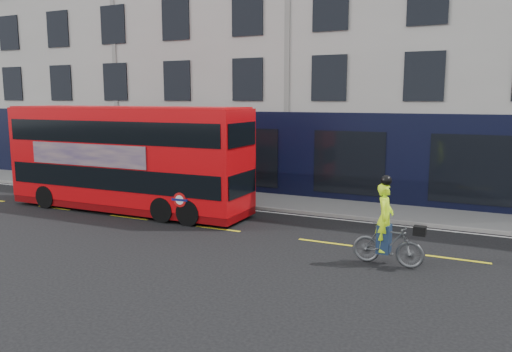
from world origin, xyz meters
The scene contains 8 objects.
ground centered at (0.00, 0.00, 0.00)m, with size 120.00×120.00×0.00m, color black.
pavement centered at (0.00, 6.50, 0.06)m, with size 60.00×3.00×0.12m, color slate.
kerb centered at (0.00, 5.00, 0.07)m, with size 60.00×0.12×0.13m, color gray.
building_terrace centered at (0.00, 12.94, 7.49)m, with size 50.00×10.07×15.00m.
road_edge_line centered at (0.00, 4.70, 0.00)m, with size 58.00×0.10×0.01m, color silver.
lane_dashes centered at (0.00, 1.50, 0.00)m, with size 58.00×0.12×0.01m, color yellow, non-canonical shape.
bus centered at (-4.81, 2.51, 2.20)m, with size 10.69×2.55×4.29m.
cyclist centered at (6.21, 0.13, 0.85)m, with size 2.00×0.71×2.54m.
Camera 1 is at (8.67, -13.56, 4.61)m, focal length 35.00 mm.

